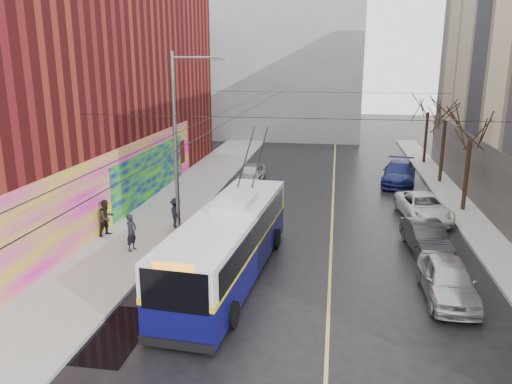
# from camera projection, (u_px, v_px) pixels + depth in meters

# --- Properties ---
(ground) EXTENTS (140.00, 140.00, 0.00)m
(ground) POSITION_uv_depth(u_px,v_px,m) (277.00, 350.00, 15.25)
(ground) COLOR black
(ground) RESTS_ON ground
(sidewalk_left) EXTENTS (4.00, 60.00, 0.15)m
(sidewalk_left) POSITION_uv_depth(u_px,v_px,m) (161.00, 217.00, 27.91)
(sidewalk_left) COLOR gray
(sidewalk_left) RESTS_ON ground
(sidewalk_right) EXTENTS (2.00, 60.00, 0.15)m
(sidewalk_right) POSITION_uv_depth(u_px,v_px,m) (481.00, 233.00, 25.30)
(sidewalk_right) COLOR gray
(sidewalk_right) RESTS_ON ground
(lane_line) EXTENTS (0.12, 50.00, 0.01)m
(lane_line) POSITION_uv_depth(u_px,v_px,m) (332.00, 216.00, 28.38)
(lane_line) COLOR #BFB74C
(lane_line) RESTS_ON ground
(building_left) EXTENTS (12.11, 36.00, 14.00)m
(building_left) POSITION_uv_depth(u_px,v_px,m) (36.00, 88.00, 29.25)
(building_left) COLOR #591114
(building_left) RESTS_ON ground
(building_far) EXTENTS (20.50, 12.10, 18.00)m
(building_far) POSITION_uv_depth(u_px,v_px,m) (272.00, 56.00, 56.77)
(building_far) COLOR gray
(building_far) RESTS_ON ground
(streetlight_pole) EXTENTS (2.65, 0.60, 9.00)m
(streetlight_pole) POSITION_uv_depth(u_px,v_px,m) (178.00, 139.00, 24.48)
(streetlight_pole) COLOR slate
(streetlight_pole) RESTS_ON ground
(catenary_wires) EXTENTS (18.00, 60.00, 0.22)m
(catenary_wires) POSITION_uv_depth(u_px,v_px,m) (265.00, 103.00, 28.12)
(catenary_wires) COLOR black
(tree_near) EXTENTS (3.20, 3.20, 6.40)m
(tree_near) POSITION_uv_depth(u_px,v_px,m) (472.00, 127.00, 27.86)
(tree_near) COLOR black
(tree_near) RESTS_ON ground
(tree_mid) EXTENTS (3.20, 3.20, 6.68)m
(tree_mid) POSITION_uv_depth(u_px,v_px,m) (446.00, 110.00, 34.46)
(tree_mid) COLOR black
(tree_mid) RESTS_ON ground
(tree_far) EXTENTS (3.20, 3.20, 6.57)m
(tree_far) POSITION_uv_depth(u_px,v_px,m) (429.00, 103.00, 41.17)
(tree_far) COLOR black
(tree_far) RESTS_ON ground
(puddle) EXTENTS (2.54, 3.66, 0.01)m
(puddle) POSITION_uv_depth(u_px,v_px,m) (105.00, 333.00, 16.17)
(puddle) COLOR black
(puddle) RESTS_ON ground
(pigeons_flying) EXTENTS (2.70, 4.03, 0.92)m
(pigeons_flying) POSITION_uv_depth(u_px,v_px,m) (262.00, 97.00, 23.79)
(pigeons_flying) COLOR slate
(trolleybus) EXTENTS (3.32, 11.56, 5.42)m
(trolleybus) POSITION_uv_depth(u_px,v_px,m) (229.00, 243.00, 19.94)
(trolleybus) COLOR #090943
(trolleybus) RESTS_ON ground
(parked_car_a) EXTENTS (1.79, 4.38, 1.49)m
(parked_car_a) POSITION_uv_depth(u_px,v_px,m) (448.00, 280.00, 18.39)
(parked_car_a) COLOR #B7B7BC
(parked_car_a) RESTS_ON ground
(parked_car_b) EXTENTS (1.94, 4.31, 1.37)m
(parked_car_b) POSITION_uv_depth(u_px,v_px,m) (426.00, 237.00, 22.96)
(parked_car_b) COLOR #28292B
(parked_car_b) RESTS_ON ground
(parked_car_c) EXTENTS (2.92, 5.22, 1.38)m
(parked_car_c) POSITION_uv_depth(u_px,v_px,m) (423.00, 207.00, 27.68)
(parked_car_c) COLOR silver
(parked_car_c) RESTS_ON ground
(parked_car_d) EXTENTS (3.06, 5.75, 1.59)m
(parked_car_d) POSITION_uv_depth(u_px,v_px,m) (399.00, 173.00, 35.37)
(parked_car_d) COLOR navy
(parked_car_d) RESTS_ON ground
(following_car) EXTENTS (1.97, 4.33, 1.44)m
(following_car) POSITION_uv_depth(u_px,v_px,m) (251.00, 174.00, 35.42)
(following_car) COLOR #A9A9AE
(following_car) RESTS_ON ground
(pedestrian_a) EXTENTS (0.54, 0.70, 1.73)m
(pedestrian_a) POSITION_uv_depth(u_px,v_px,m) (131.00, 232.00, 22.63)
(pedestrian_a) COLOR black
(pedestrian_a) RESTS_ON sidewalk_left
(pedestrian_b) EXTENTS (1.00, 1.09, 1.83)m
(pedestrian_b) POSITION_uv_depth(u_px,v_px,m) (106.00, 218.00, 24.55)
(pedestrian_b) COLOR black
(pedestrian_b) RESTS_ON sidewalk_left
(pedestrian_c) EXTENTS (1.09, 1.17, 1.58)m
(pedestrian_c) POSITION_uv_depth(u_px,v_px,m) (176.00, 213.00, 25.73)
(pedestrian_c) COLOR black
(pedestrian_c) RESTS_ON sidewalk_left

